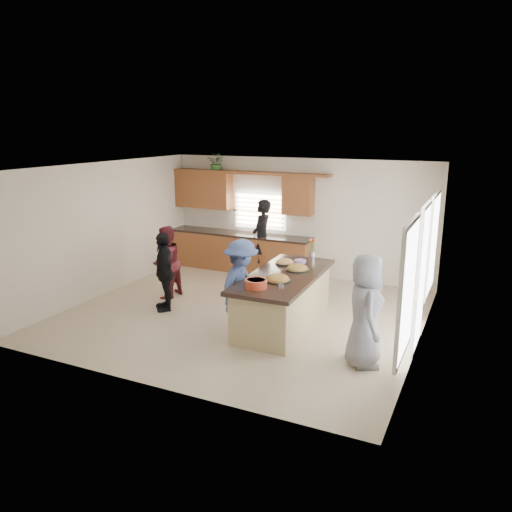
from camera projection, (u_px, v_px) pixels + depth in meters
The scene contains 18 objects.
floor at pixel (243, 314), 9.61m from camera, with size 6.50×6.50×0.00m, color #C2AF90.
room_shell at pixel (242, 217), 9.13m from camera, with size 6.52×6.02×2.81m.
back_cabinetry at pixel (239, 234), 12.37m from camera, with size 4.08×0.66×2.46m.
right_wall_glazing at pixel (421, 268), 7.83m from camera, with size 0.06×4.00×2.25m.
island at pixel (284, 301), 9.00m from camera, with size 1.23×2.73×0.95m.
platter_front at pixel (278, 280), 8.48m from camera, with size 0.45×0.45×0.18m.
platter_mid at pixel (297, 269), 9.12m from camera, with size 0.43×0.43×0.17m.
platter_back at pixel (285, 262), 9.55m from camera, with size 0.37×0.37×0.15m.
salad_bowl at pixel (256, 283), 8.11m from camera, with size 0.36×0.36×0.14m.
clear_cup at pixel (281, 287), 8.04m from camera, with size 0.09×0.09×0.09m, color white.
plate_stack at pixel (300, 261), 9.65m from camera, with size 0.23×0.23×0.05m, color #AF90D2.
flower_vase at pixel (313, 248), 9.86m from camera, with size 0.14×0.14×0.41m.
potted_plant at pixel (217, 163), 12.28m from camera, with size 0.43×0.37×0.48m, color #38732E.
woman_left_back at pixel (262, 238), 11.97m from camera, with size 0.67×0.44×1.83m, color black.
woman_left_mid at pixel (166, 262), 10.38m from camera, with size 0.74×0.58×1.52m, color maroon.
woman_left_front at pixel (164, 271), 9.67m from camera, with size 0.91×0.38×1.55m, color black.
woman_right_back at pixel (241, 286), 8.62m from camera, with size 1.07×0.61×1.65m, color #3B4E82.
woman_right_front at pixel (365, 311), 7.36m from camera, with size 0.84×0.55×1.72m, color gray.
Camera 1 is at (4.06, -8.06, 3.50)m, focal length 35.00 mm.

